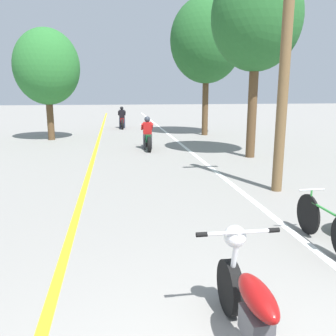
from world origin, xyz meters
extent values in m
cube|color=yellow|center=(-1.70, 12.95, 0.00)|extent=(0.14, 48.00, 0.01)
cube|color=white|center=(2.02, 12.95, 0.00)|extent=(0.14, 48.00, 0.01)
cylinder|color=brown|center=(2.90, 6.12, 2.84)|extent=(0.24, 0.24, 5.68)
cylinder|color=#513A23|center=(3.91, 10.42, 1.89)|extent=(0.32, 0.32, 3.78)
ellipsoid|color=#235B28|center=(3.91, 10.42, 4.75)|extent=(3.08, 2.77, 3.54)
cylinder|color=#513A23|center=(3.91, 17.02, 1.84)|extent=(0.32, 0.32, 3.68)
ellipsoid|color=#235B28|center=(3.91, 17.02, 4.87)|extent=(3.76, 3.38, 4.32)
cylinder|color=#513A23|center=(-3.97, 16.28, 1.24)|extent=(0.32, 0.32, 2.48)
ellipsoid|color=#286B2D|center=(-3.97, 16.28, 3.45)|extent=(3.06, 2.75, 3.52)
cylinder|color=black|center=(0.25, 1.66, 0.30)|extent=(0.12, 0.59, 0.59)
ellipsoid|color=maroon|center=(0.25, 0.95, 0.63)|extent=(0.24, 0.71, 0.23)
cube|color=#4C4C51|center=(0.25, 0.95, 0.35)|extent=(0.20, 0.36, 0.24)
cylinder|color=silver|center=(0.25, 1.57, 0.65)|extent=(0.06, 0.23, 0.71)
cylinder|color=silver|center=(0.25, 1.48, 1.00)|extent=(0.74, 0.04, 0.04)
cylinder|color=black|center=(-0.12, 1.48, 1.00)|extent=(0.11, 0.05, 0.05)
cylinder|color=black|center=(0.62, 1.48, 1.00)|extent=(0.11, 0.05, 0.05)
sphere|color=silver|center=(0.25, 1.57, 0.92)|extent=(0.23, 0.23, 0.23)
cylinder|color=black|center=(0.41, 13.45, 0.30)|extent=(0.12, 0.60, 0.60)
cylinder|color=black|center=(0.41, 12.03, 0.30)|extent=(0.12, 0.60, 0.60)
cube|color=#0C4723|center=(0.41, 12.74, 0.48)|extent=(0.20, 0.91, 0.28)
cylinder|color=silver|center=(0.41, 13.35, 0.95)|extent=(0.50, 0.03, 0.03)
cylinder|color=#38383D|center=(0.28, 12.69, 0.31)|extent=(0.11, 0.11, 0.62)
cylinder|color=#38383D|center=(0.54, 12.69, 0.31)|extent=(0.11, 0.11, 0.62)
cube|color=red|center=(0.41, 12.72, 0.86)|extent=(0.34, 0.26, 0.50)
cylinder|color=red|center=(0.21, 12.88, 0.91)|extent=(0.08, 0.40, 0.31)
cylinder|color=red|center=(0.61, 12.88, 0.91)|extent=(0.08, 0.40, 0.31)
sphere|color=#2D333D|center=(0.41, 12.76, 1.22)|extent=(0.23, 0.23, 0.23)
cylinder|color=black|center=(-0.42, 21.94, 0.33)|extent=(0.12, 0.65, 0.65)
cylinder|color=black|center=(-0.42, 20.54, 0.33)|extent=(0.12, 0.65, 0.65)
cube|color=maroon|center=(-0.42, 21.24, 0.51)|extent=(0.20, 0.90, 0.28)
cylinder|color=silver|center=(-0.42, 21.84, 1.00)|extent=(0.50, 0.03, 0.03)
cylinder|color=#282D3D|center=(-0.55, 21.19, 0.32)|extent=(0.11, 0.11, 0.65)
cylinder|color=#282D3D|center=(-0.29, 21.19, 0.32)|extent=(0.11, 0.11, 0.65)
cube|color=black|center=(-0.42, 21.22, 0.90)|extent=(0.34, 0.27, 0.53)
cylinder|color=black|center=(-0.62, 21.38, 0.95)|extent=(0.08, 0.42, 0.33)
cylinder|color=black|center=(-0.22, 21.38, 0.95)|extent=(0.08, 0.42, 0.33)
sphere|color=black|center=(-0.42, 21.26, 1.26)|extent=(0.22, 0.22, 0.22)
cylinder|color=black|center=(2.23, 3.56, 0.34)|extent=(0.04, 0.68, 0.68)
cylinder|color=#2D8C38|center=(2.23, 3.06, 0.57)|extent=(0.04, 0.81, 0.04)
cylinder|color=#2D8C38|center=(2.23, 3.51, 0.56)|extent=(0.03, 0.03, 0.44)
cylinder|color=silver|center=(2.23, 3.51, 0.78)|extent=(0.44, 0.03, 0.03)
camera|label=1|loc=(-0.92, -1.65, 2.36)|focal=38.00mm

